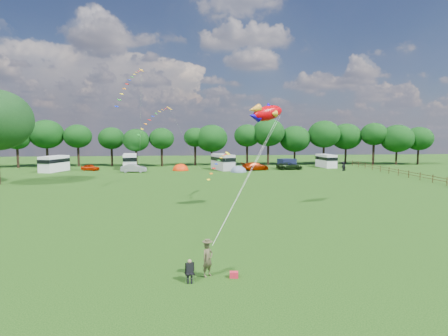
{
  "coord_description": "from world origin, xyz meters",
  "views": [
    {
      "loc": [
        -3.26,
        -26.85,
        7.4
      ],
      "look_at": [
        0.0,
        8.0,
        4.0
      ],
      "focal_mm": 30.0,
      "sensor_mm": 36.0,
      "label": 1
    }
  ],
  "objects": [
    {
      "name": "streamer_kite_b",
      "position": [
        -7.4,
        23.06,
        9.48
      ],
      "size": [
        4.23,
        4.79,
        3.84
      ],
      "rotation": [
        0.0,
        0.0,
        1.22
      ],
      "color": "#ECA212",
      "rests_on": "ground"
    },
    {
      "name": "car_a",
      "position": [
        -22.09,
        46.31,
        0.59
      ],
      "size": [
        3.83,
        2.49,
        1.19
      ],
      "primitive_type": "imported",
      "rotation": [
        0.0,
        0.0,
        1.24
      ],
      "color": "#BA2100",
      "rests_on": "ground"
    },
    {
      "name": "car_d",
      "position": [
        16.36,
        44.67,
        0.7
      ],
      "size": [
        5.24,
        2.53,
        1.41
      ],
      "primitive_type": "imported",
      "rotation": [
        0.0,
        0.0,
        1.61
      ],
      "color": "black",
      "rests_on": "ground"
    },
    {
      "name": "car_b",
      "position": [
        -13.35,
        42.34,
        0.76
      ],
      "size": [
        4.32,
        1.62,
        1.52
      ],
      "primitive_type": "imported",
      "rotation": [
        0.0,
        0.0,
        1.57
      ],
      "color": "gray",
      "rests_on": "ground"
    },
    {
      "name": "kite_flyer",
      "position": [
        -2.37,
        -8.28,
        0.9
      ],
      "size": [
        0.78,
        0.76,
        1.8
      ],
      "primitive_type": "imported",
      "rotation": [
        0.0,
        0.0,
        0.72
      ],
      "color": "#4D482E",
      "rests_on": "ground"
    },
    {
      "name": "kite_bag",
      "position": [
        -1.04,
        -8.58,
        0.15
      ],
      "size": [
        0.47,
        0.34,
        0.31
      ],
      "primitive_type": "cube",
      "rotation": [
        0.0,
        0.0,
        -0.12
      ],
      "color": "red",
      "rests_on": "ground"
    },
    {
      "name": "fence",
      "position": [
        32.0,
        34.5,
        0.7
      ],
      "size": [
        0.12,
        33.12,
        1.2
      ],
      "color": "#472D19",
      "rests_on": "ground"
    },
    {
      "name": "streamer_kite_a",
      "position": [
        -11.09,
        26.43,
        14.35
      ],
      "size": [
        3.34,
        5.62,
        5.77
      ],
      "rotation": [
        0.0,
        0.0,
        0.88
      ],
      "color": "orange",
      "rests_on": "ground"
    },
    {
      "name": "ground_plane",
      "position": [
        0.0,
        0.0,
        0.0
      ],
      "size": [
        180.0,
        180.0,
        0.0
      ],
      "primitive_type": "plane",
      "color": "black",
      "rests_on": "ground"
    },
    {
      "name": "campervan_a",
      "position": [
        -28.32,
        45.12,
        1.57
      ],
      "size": [
        4.24,
        6.45,
        2.92
      ],
      "rotation": [
        0.0,
        0.0,
        1.26
      ],
      "color": "white",
      "rests_on": "ground"
    },
    {
      "name": "tree_line",
      "position": [
        5.3,
        54.99,
        6.35
      ],
      "size": [
        102.98,
        10.98,
        10.27
      ],
      "color": "black",
      "rests_on": "ground"
    },
    {
      "name": "walker_a",
      "position": [
        25.97,
        41.42,
        0.89
      ],
      "size": [
        1.01,
        0.93,
        1.78
      ],
      "primitive_type": "imported",
      "rotation": [
        0.0,
        0.0,
        3.76
      ],
      "color": "black",
      "rests_on": "ground"
    },
    {
      "name": "camp_chair",
      "position": [
        -3.28,
        -8.81,
        0.67
      ],
      "size": [
        0.53,
        0.53,
        1.12
      ],
      "rotation": [
        0.0,
        0.0,
        0.19
      ],
      "color": "#99999E",
      "rests_on": "ground"
    },
    {
      "name": "campervan_c",
      "position": [
        3.29,
        45.57,
        1.63
      ],
      "size": [
        4.48,
        6.71,
        3.03
      ],
      "rotation": [
        0.0,
        0.0,
        1.9
      ],
      "color": "#B4B3B6",
      "rests_on": "ground"
    },
    {
      "name": "fish_kite",
      "position": [
        3.78,
        7.51,
        9.12
      ],
      "size": [
        3.96,
        2.63,
        2.1
      ],
      "rotation": [
        0.0,
        -0.21,
        0.43
      ],
      "color": "#C10006",
      "rests_on": "ground"
    },
    {
      "name": "car_c",
      "position": [
        9.46,
        44.04,
        0.78
      ],
      "size": [
        5.6,
        3.83,
        1.55
      ],
      "primitive_type": "imported",
      "rotation": [
        0.0,
        0.0,
        1.92
      ],
      "color": "#912000",
      "rests_on": "ground"
    },
    {
      "name": "streamer_kite_c",
      "position": [
        0.28,
        15.36,
        4.09
      ],
      "size": [
        3.09,
        4.91,
        2.77
      ],
      "rotation": [
        0.0,
        0.0,
        0.85
      ],
      "color": "#FFEC0C",
      "rests_on": "ground"
    },
    {
      "name": "campervan_d",
      "position": [
        25.26,
        48.74,
        1.44
      ],
      "size": [
        2.93,
        5.71,
        2.69
      ],
      "rotation": [
        0.0,
        0.0,
        1.68
      ],
      "color": "silver",
      "rests_on": "ground"
    },
    {
      "name": "walker_b",
      "position": [
        25.65,
        41.12,
        0.87
      ],
      "size": [
        1.21,
        1.09,
        1.74
      ],
      "primitive_type": "imported",
      "rotation": [
        0.0,
        0.0,
        3.79
      ],
      "color": "black",
      "rests_on": "ground"
    },
    {
      "name": "tent_orange",
      "position": [
        -4.94,
        45.36,
        0.02
      ],
      "size": [
        3.16,
        3.47,
        2.48
      ],
      "color": "#ED2E06",
      "rests_on": "ground"
    },
    {
      "name": "awning_navy",
      "position": [
        16.47,
        47.18,
        0.97
      ],
      "size": [
        3.66,
        3.26,
        1.94
      ],
      "primitive_type": "cube",
      "rotation": [
        0.0,
        0.0,
        0.27
      ],
      "color": "black",
      "rests_on": "ground"
    },
    {
      "name": "tent_greyblue",
      "position": [
        5.78,
        41.16,
        0.02
      ],
      "size": [
        3.06,
        3.35,
        2.27
      ],
      "color": "slate",
      "rests_on": "ground"
    },
    {
      "name": "campervan_b",
      "position": [
        -14.97,
        48.5,
        1.61
      ],
      "size": [
        3.44,
        6.43,
        3.0
      ],
      "rotation": [
        0.0,
        0.0,
        1.71
      ],
      "color": "white",
      "rests_on": "ground"
    }
  ]
}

